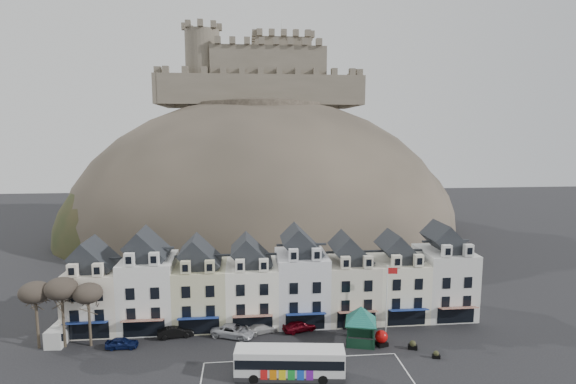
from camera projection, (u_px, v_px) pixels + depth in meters
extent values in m
plane|color=black|center=(288.00, 383.00, 46.27)|extent=(300.00, 300.00, 0.00)
cube|color=silver|center=(306.00, 376.00, 47.69)|extent=(22.00, 7.50, 0.01)
cube|color=white|center=(97.00, 298.00, 59.19)|extent=(6.80, 8.00, 8.00)
cube|color=black|center=(95.00, 259.00, 58.48)|extent=(6.80, 5.76, 2.80)
cube|color=white|center=(73.00, 271.00, 54.83)|extent=(1.20, 0.80, 1.60)
cube|color=white|center=(98.00, 270.00, 55.12)|extent=(1.20, 0.80, 1.60)
cube|color=black|center=(88.00, 330.00, 55.59)|extent=(5.10, 0.06, 2.20)
cube|color=navy|center=(85.00, 323.00, 54.75)|extent=(5.10, 1.29, 0.43)
cube|color=white|center=(150.00, 291.00, 59.77)|extent=(6.80, 8.00, 9.20)
cube|color=black|center=(148.00, 249.00, 58.97)|extent=(6.80, 5.76, 2.80)
cube|color=white|center=(129.00, 259.00, 55.32)|extent=(1.20, 0.80, 1.60)
cube|color=white|center=(154.00, 259.00, 55.61)|extent=(1.20, 0.80, 1.60)
cube|color=black|center=(144.00, 328.00, 56.25)|extent=(5.10, 0.06, 2.20)
cube|color=maroon|center=(142.00, 320.00, 55.41)|extent=(5.10, 1.29, 0.43)
cube|color=beige|center=(201.00, 294.00, 60.51)|extent=(6.80, 8.00, 8.00)
cube|color=black|center=(200.00, 257.00, 59.80)|extent=(6.80, 5.76, 2.80)
cube|color=beige|center=(186.00, 267.00, 56.14)|extent=(1.20, 0.80, 1.60)
cube|color=beige|center=(210.00, 267.00, 56.43)|extent=(1.20, 0.80, 1.60)
cube|color=black|center=(199.00, 326.00, 56.90)|extent=(5.10, 0.06, 2.20)
cube|color=navy|center=(198.00, 318.00, 56.07)|extent=(5.10, 1.29, 0.43)
cube|color=white|center=(252.00, 292.00, 61.17)|extent=(6.80, 8.00, 8.00)
cube|color=black|center=(251.00, 255.00, 60.46)|extent=(6.80, 5.76, 2.80)
cube|color=white|center=(240.00, 266.00, 56.80)|extent=(1.20, 0.80, 1.60)
cube|color=white|center=(264.00, 265.00, 57.09)|extent=(1.20, 0.80, 1.60)
cube|color=black|center=(253.00, 324.00, 57.56)|extent=(5.10, 0.06, 2.20)
cube|color=maroon|center=(253.00, 316.00, 56.72)|extent=(5.10, 1.29, 0.43)
cube|color=silver|center=(301.00, 286.00, 61.74)|extent=(6.80, 8.00, 9.20)
cube|color=black|center=(301.00, 245.00, 60.95)|extent=(6.80, 5.76, 2.80)
cube|color=silver|center=(293.00, 255.00, 57.30)|extent=(1.20, 0.80, 1.60)
cube|color=silver|center=(317.00, 254.00, 57.59)|extent=(1.20, 0.80, 1.60)
cube|color=black|center=(305.00, 321.00, 58.22)|extent=(5.10, 0.06, 2.20)
cube|color=navy|center=(306.00, 314.00, 57.38)|extent=(5.10, 1.29, 0.43)
cube|color=beige|center=(350.00, 289.00, 62.48)|extent=(6.80, 8.00, 8.00)
cube|color=black|center=(350.00, 253.00, 61.77)|extent=(6.80, 5.76, 2.80)
cube|color=beige|center=(346.00, 263.00, 58.12)|extent=(1.20, 0.80, 1.60)
cube|color=beige|center=(368.00, 262.00, 58.41)|extent=(1.20, 0.80, 1.60)
cube|color=black|center=(356.00, 319.00, 58.88)|extent=(5.10, 0.06, 2.20)
cube|color=maroon|center=(358.00, 312.00, 58.04)|extent=(5.10, 1.29, 0.43)
cube|color=white|center=(397.00, 287.00, 63.14)|extent=(6.80, 8.00, 8.00)
cube|color=black|center=(398.00, 251.00, 62.43)|extent=(6.80, 5.76, 2.80)
cube|color=white|center=(396.00, 261.00, 58.78)|extent=(1.20, 0.80, 1.60)
cube|color=white|center=(419.00, 260.00, 59.07)|extent=(1.20, 0.80, 1.60)
cube|color=black|center=(407.00, 317.00, 59.54)|extent=(5.10, 0.06, 2.20)
cube|color=navy|center=(409.00, 310.00, 58.70)|extent=(5.10, 1.29, 0.43)
cube|color=silver|center=(444.00, 281.00, 63.72)|extent=(6.80, 8.00, 9.20)
cube|color=black|center=(446.00, 242.00, 62.92)|extent=(6.80, 5.76, 2.80)
cube|color=silver|center=(447.00, 251.00, 59.27)|extent=(1.20, 0.80, 1.60)
cube|color=silver|center=(468.00, 250.00, 59.56)|extent=(1.20, 0.80, 1.60)
cube|color=black|center=(456.00, 315.00, 60.19)|extent=(5.10, 0.06, 2.20)
cube|color=maroon|center=(459.00, 308.00, 59.36)|extent=(5.10, 1.29, 0.43)
ellipsoid|color=#322E26|center=(261.00, 232.00, 115.28)|extent=(96.00, 76.00, 68.00)
ellipsoid|color=#243118|center=(170.00, 239.00, 107.23)|extent=(52.00, 44.00, 42.00)
ellipsoid|color=#322E26|center=(349.00, 227.00, 121.55)|extent=(56.00, 48.00, 46.00)
ellipsoid|color=#243118|center=(246.00, 246.00, 101.09)|extent=(40.00, 28.00, 28.00)
ellipsoid|color=#322E26|center=(306.00, 242.00, 104.42)|extent=(36.00, 28.00, 24.00)
cylinder|color=#322E26|center=(260.00, 109.00, 111.04)|extent=(30.00, 30.00, 3.00)
cube|color=#605749|center=(261.00, 89.00, 106.48)|extent=(48.00, 2.20, 7.00)
cube|color=#605749|center=(258.00, 96.00, 126.20)|extent=(48.00, 2.20, 7.00)
cube|color=#605749|center=(165.00, 92.00, 114.02)|extent=(2.20, 22.00, 7.00)
cube|color=#605749|center=(350.00, 94.00, 118.66)|extent=(2.20, 22.00, 7.00)
cube|color=#605749|center=(267.00, 71.00, 115.78)|extent=(28.00, 18.00, 10.00)
cube|color=#605749|center=(282.00, 67.00, 117.93)|extent=(14.00, 12.00, 13.00)
cylinder|color=#605749|center=(203.00, 68.00, 110.29)|extent=(8.40, 8.40, 18.00)
cylinder|color=silver|center=(282.00, 31.00, 116.70)|extent=(0.16, 0.16, 5.00)
cylinder|color=#362C22|center=(37.00, 325.00, 53.42)|extent=(0.32, 0.32, 5.74)
ellipsoid|color=#383028|center=(35.00, 292.00, 52.86)|extent=(3.61, 3.61, 2.54)
cylinder|color=#362C22|center=(64.00, 323.00, 53.69)|extent=(0.32, 0.32, 6.02)
ellipsoid|color=#383028|center=(61.00, 289.00, 53.10)|extent=(3.78, 3.78, 2.67)
cylinder|color=#362C22|center=(90.00, 324.00, 54.02)|extent=(0.32, 0.32, 5.46)
ellipsoid|color=#383028|center=(88.00, 293.00, 53.49)|extent=(3.43, 3.43, 2.42)
cube|color=#262628|center=(290.00, 374.00, 47.40)|extent=(11.74, 4.03, 0.52)
cube|color=silver|center=(290.00, 360.00, 47.19)|extent=(11.74, 3.97, 2.64)
cube|color=black|center=(290.00, 359.00, 47.17)|extent=(11.52, 4.02, 0.99)
cube|color=silver|center=(290.00, 350.00, 47.02)|extent=(11.50, 3.84, 0.26)
cube|color=orange|center=(344.00, 352.00, 46.92)|extent=(0.21, 1.25, 0.29)
cylinder|color=black|center=(323.00, 380.00, 46.13)|extent=(1.04, 0.45, 1.00)
cylinder|color=black|center=(322.00, 368.00, 48.48)|extent=(1.04, 0.45, 1.00)
cylinder|color=black|center=(254.00, 379.00, 46.29)|extent=(1.04, 0.45, 1.00)
cylinder|color=black|center=(256.00, 367.00, 48.63)|extent=(1.04, 0.45, 1.00)
cube|color=#10301E|center=(348.00, 326.00, 56.61)|extent=(0.21, 0.21, 2.71)
cube|color=#10301E|center=(373.00, 328.00, 56.11)|extent=(0.21, 0.21, 2.71)
cube|color=#10301E|center=(348.00, 337.00, 53.63)|extent=(0.21, 0.21, 2.71)
cube|color=#10301E|center=(373.00, 339.00, 53.14)|extent=(0.21, 0.21, 2.71)
cube|color=#10301E|center=(361.00, 322.00, 54.69)|extent=(4.56, 4.56, 0.14)
cone|color=#12514E|center=(361.00, 314.00, 54.55)|extent=(7.21, 7.21, 2.03)
cube|color=black|center=(381.00, 343.00, 54.44)|extent=(1.57, 1.57, 0.49)
sphere|color=#AA0A09|center=(381.00, 337.00, 54.32)|extent=(1.53, 1.53, 1.53)
cylinder|color=silver|center=(387.00, 300.00, 56.81)|extent=(0.14, 0.14, 9.10)
cube|color=#B51618|center=(393.00, 271.00, 56.29)|extent=(1.25, 0.16, 0.80)
cube|color=silver|center=(61.00, 333.00, 55.34)|extent=(2.29, 4.74, 2.11)
cube|color=black|center=(61.00, 330.00, 55.28)|extent=(1.91, 0.20, 0.90)
cube|color=black|center=(413.00, 347.00, 53.47)|extent=(1.20, 0.86, 0.54)
sphere|color=#243118|center=(413.00, 344.00, 53.41)|extent=(0.76, 0.76, 0.76)
cube|color=black|center=(436.00, 356.00, 51.37)|extent=(0.97, 0.63, 0.45)
sphere|color=#243118|center=(436.00, 353.00, 51.32)|extent=(0.62, 0.62, 0.62)
imported|color=#0C1640|center=(122.00, 343.00, 53.70)|extent=(3.79, 1.53, 1.29)
imported|color=black|center=(176.00, 331.00, 56.60)|extent=(4.67, 2.23, 1.48)
imported|color=#BABCC3|center=(233.00, 331.00, 56.74)|extent=(5.98, 4.30, 1.53)
imported|color=beige|center=(262.00, 328.00, 57.80)|extent=(4.52, 2.99, 1.22)
imported|color=#4C040C|center=(299.00, 326.00, 58.25)|extent=(4.70, 3.00, 1.49)
imported|color=black|center=(355.00, 324.00, 58.97)|extent=(4.35, 3.03, 1.36)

